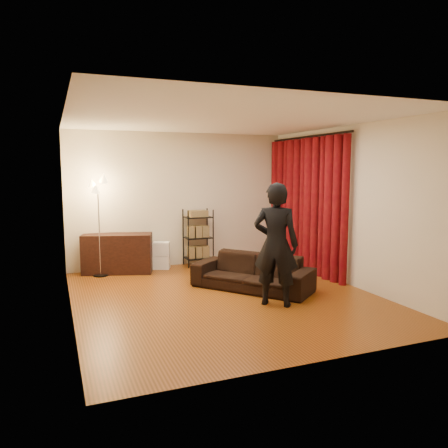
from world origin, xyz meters
name	(u,v)px	position (x,y,z in m)	size (l,w,h in m)	color
floor	(225,297)	(0.00, 0.00, 0.00)	(5.00, 5.00, 0.00)	brown
ceiling	(225,119)	(0.00, 0.00, 2.70)	(5.00, 5.00, 0.00)	white
wall_back	(180,200)	(0.00, 2.50, 1.35)	(5.00, 5.00, 0.00)	beige
wall_front	(319,232)	(0.00, -2.50, 1.35)	(5.00, 5.00, 0.00)	beige
wall_left	(68,216)	(-2.25, 0.00, 1.35)	(5.00, 5.00, 0.00)	beige
wall_right	(348,206)	(2.25, 0.00, 1.35)	(5.00, 5.00, 0.00)	beige
curtain_rod	(308,137)	(2.15, 1.12, 2.58)	(0.04, 0.04, 2.65)	black
curtain	(306,205)	(2.13, 1.12, 1.28)	(0.22, 2.65, 2.55)	#65100E
sofa	(252,272)	(0.57, 0.23, 0.29)	(1.95, 0.76, 0.57)	black
person	(276,244)	(0.53, -0.64, 0.89)	(0.65, 0.43, 1.79)	black
media_cabinet	(118,253)	(-1.32, 2.23, 0.37)	(1.29, 0.48, 0.75)	black
storage_boxes	(161,255)	(-0.46, 2.25, 0.27)	(0.33, 0.26, 0.54)	white
wire_shelf	(198,238)	(0.31, 2.28, 0.58)	(0.53, 0.37, 1.16)	black
floor_lamp	(99,228)	(-1.66, 2.09, 0.91)	(0.33, 0.33, 1.81)	silver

